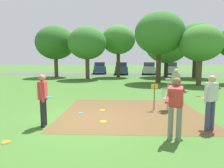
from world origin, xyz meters
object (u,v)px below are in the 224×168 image
Objects in this scene: frisbee_far_right at (103,110)px; parked_car_center_right at (149,68)px; frisbee_mid_grass at (81,113)px; parked_car_center_left at (121,68)px; player_waiting_left at (43,97)px; frisbee_near_basket at (6,142)px; tree_far_right at (118,40)px; tree_far_center at (87,43)px; player_foreground_watching at (176,82)px; tree_mid_center at (167,45)px; tree_near_right at (55,43)px; tree_mid_right at (159,34)px; player_waiting_right at (211,99)px; parked_car_leftmost at (99,68)px; frisbee_far_left at (198,96)px; frisbee_by_tee at (103,122)px; tree_mid_left at (196,41)px; player_throwing at (176,105)px; tree_far_left at (201,44)px; parked_car_rightmost at (171,68)px; disc_golf_basket at (166,93)px.

parked_car_center_right is (5.18, 21.71, 0.91)m from frisbee_far_right.
parked_car_center_left is at bearing 85.35° from frisbee_mid_grass.
frisbee_near_basket is (-0.51, -1.29, -0.96)m from player_waiting_left.
tree_far_center is at bearing -139.10° from tree_far_right.
frisbee_far_right is (-3.77, -2.46, -0.96)m from player_foreground_watching.
tree_far_center is (-9.51, -3.09, -0.03)m from tree_mid_center.
tree_near_right reaches higher than parked_car_center_right.
tree_mid_right reaches higher than tree_mid_center.
parked_car_center_right is (1.65, 23.87, -0.05)m from player_waiting_right.
tree_far_center is at bearing -92.31° from parked_car_leftmost.
tree_near_right is (-12.82, 12.57, 4.28)m from frisbee_far_left.
parked_car_center_right is at bearing 77.82° from frisbee_by_tee.
tree_mid_left reaches higher than player_waiting_right.
player_throwing is at bearing -105.83° from player_foreground_watching.
frisbee_near_basket is at bearing -97.99° from tree_far_right.
tree_far_left reaches higher than frisbee_far_right.
tree_mid_right is (0.62, 7.88, 3.65)m from player_foreground_watching.
player_waiting_left is 7.34× the size of frisbee_far_left.
player_throwing is 24.26m from parked_car_center_left.
tree_mid_center is at bearing 65.89° from player_waiting_left.
parked_car_center_left and parked_car_rightmost have the same top height.
tree_far_center is at bearing 101.65° from frisbee_by_tee.
frisbee_near_basket is 0.04× the size of tree_far_center.
parked_car_rightmost is at bearing 12.32° from parked_car_center_right.
player_waiting_left is at bearing 68.31° from frisbee_near_basket.
parked_car_rightmost is at bearing 78.02° from player_waiting_right.
parked_car_rightmost reaches higher than frisbee_mid_grass.
parked_car_rightmost is at bearing 76.02° from player_foreground_watching.
tree_near_right is 17.20m from tree_mid_left.
player_foreground_watching is 17.87m from tree_near_right.
player_foreground_watching is 8.71m from tree_mid_right.
frisbee_far_left is 0.04× the size of tree_mid_left.
player_throwing is 26.29m from parked_car_rightmost.
tree_mid_right is at bearing -72.33° from parked_car_center_left.
frisbee_by_tee is 19.62m from tree_mid_center.
tree_mid_right is at bearing 85.53° from player_foreground_watching.
tree_mid_center is (1.13, 13.11, 4.04)m from frisbee_far_left.
player_foreground_watching and player_waiting_right have the same top height.
player_throwing is at bearing -63.18° from tree_near_right.
parked_car_leftmost is (0.37, 9.07, -3.10)m from tree_far_center.
tree_mid_left is at bearing 44.96° from tree_mid_right.
player_waiting_left is 24.74m from parked_car_center_right.
parked_car_rightmost reaches higher than frisbee_near_basket.
parked_car_center_left reaches higher than disc_golf_basket.
tree_mid_center reaches higher than frisbee_far_right.
parked_car_center_left is at bearing -20.32° from parked_car_leftmost.
tree_far_right reaches higher than frisbee_by_tee.
frisbee_by_tee is at bearing -91.90° from parked_car_center_left.
player_throwing is at bearing -13.15° from player_waiting_left.
parked_car_center_right is (4.26, 0.46, 0.00)m from parked_car_center_left.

